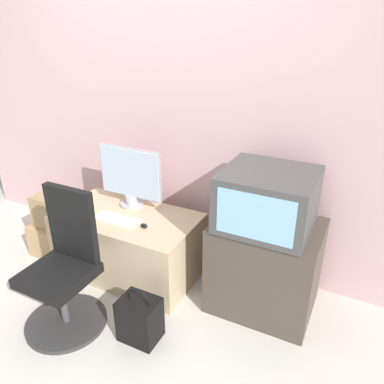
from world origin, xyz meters
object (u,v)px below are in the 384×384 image
Objects in this scene: keyboard at (116,219)px; cardboard_box_lower at (51,240)px; crt_tv at (268,199)px; handbag at (140,319)px; office_chair at (65,274)px; main_monitor at (130,177)px; mouse at (144,226)px.

cardboard_box_lower is (-0.74, -0.01, -0.38)m from keyboard.
crt_tv is (1.09, 0.18, 0.33)m from keyboard.
handbag is (0.50, -0.47, -0.37)m from keyboard.
handbag is at bearing 8.26° from office_chair.
main_monitor reaches higher than handbag.
mouse is 1.06m from cardboard_box_lower.
main_monitor is 0.59× the size of office_chair.
cardboard_box_lower is at bearing -158.79° from main_monitor.
office_chair is 0.93m from cardboard_box_lower.
handbag is at bearing -132.57° from crt_tv.
keyboard is 0.56m from office_chair.
keyboard is at bearing -81.85° from main_monitor.
office_chair is (0.02, -0.81, -0.39)m from main_monitor.
cardboard_box_lower is 0.83× the size of handbag.
crt_tv reaches higher than office_chair.
keyboard is at bearing 87.97° from office_chair.
keyboard is at bearing 137.01° from handbag.
keyboard is 0.83m from cardboard_box_lower.
crt_tv is at bearing 5.75° from cardboard_box_lower.
mouse is at bearing -42.34° from main_monitor.
main_monitor is at bearing 98.15° from keyboard.
main_monitor is 1.72× the size of cardboard_box_lower.
keyboard is 0.37× the size of office_chair.
main_monitor reaches higher than cardboard_box_lower.
cardboard_box_lower is at bearing -179.38° from keyboard.
handbag is (0.25, -0.47, -0.38)m from mouse.
mouse is 0.09× the size of crt_tv.
handbag is at bearing -53.55° from main_monitor.
cardboard_box_lower is 1.32m from handbag.
handbag is at bearing -20.40° from cardboard_box_lower.
keyboard is at bearing -170.85° from crt_tv.
crt_tv reaches higher than mouse.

